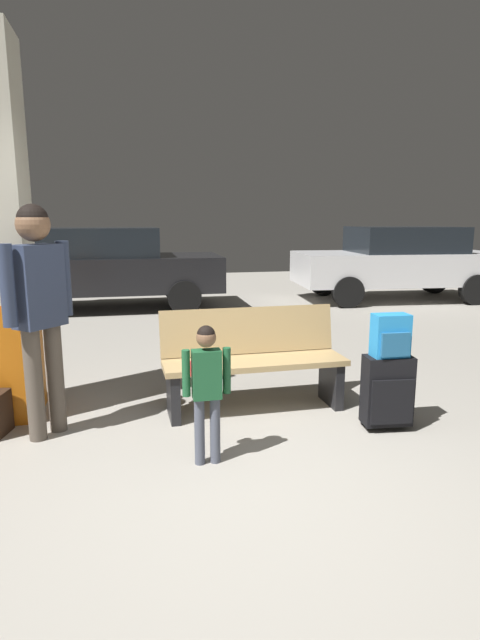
{
  "coord_description": "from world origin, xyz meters",
  "views": [
    {
      "loc": [
        -0.67,
        -2.74,
        1.67
      ],
      "look_at": [
        0.21,
        1.3,
        0.85
      ],
      "focal_mm": 28.69,
      "sensor_mm": 36.0,
      "label": 1
    }
  ],
  "objects_px": {
    "bench": "(253,360)",
    "parked_car_side": "(398,261)",
    "adult": "(39,297)",
    "suitcase": "(387,391)",
    "child": "(206,380)",
    "parked_car_far": "(107,266)",
    "backpack_bright": "(391,336)"
  },
  "relations": [
    {
      "from": "adult",
      "to": "parked_car_far",
      "type": "relative_size",
      "value": 0.43
    },
    {
      "from": "backpack_bright",
      "to": "parked_car_far",
      "type": "relative_size",
      "value": 0.08
    },
    {
      "from": "adult",
      "to": "parked_car_side",
      "type": "distance_m",
      "value": 8.34
    },
    {
      "from": "suitcase",
      "to": "parked_car_far",
      "type": "xyz_separation_m",
      "value": [
        -2.37,
        6.24,
        0.48
      ]
    },
    {
      "from": "suitcase",
      "to": "parked_car_far",
      "type": "relative_size",
      "value": 0.15
    },
    {
      "from": "backpack_bright",
      "to": "adult",
      "type": "xyz_separation_m",
      "value": [
        -2.65,
        0.46,
        0.33
      ]
    },
    {
      "from": "adult",
      "to": "parked_car_side",
      "type": "xyz_separation_m",
      "value": [
        6.13,
        5.65,
        -0.29
      ]
    },
    {
      "from": "suitcase",
      "to": "parked_car_side",
      "type": "relative_size",
      "value": 0.14
    },
    {
      "from": "child",
      "to": "adult",
      "type": "distance_m",
      "value": 1.45
    },
    {
      "from": "adult",
      "to": "child",
      "type": "bearing_deg",
      "value": -32.64
    },
    {
      "from": "backpack_bright",
      "to": "parked_car_far",
      "type": "height_order",
      "value": "parked_car_far"
    },
    {
      "from": "parked_car_side",
      "to": "suitcase",
      "type": "bearing_deg",
      "value": -119.65
    },
    {
      "from": "child",
      "to": "parked_car_far",
      "type": "bearing_deg",
      "value": 97.57
    },
    {
      "from": "adult",
      "to": "parked_car_side",
      "type": "height_order",
      "value": "adult"
    },
    {
      "from": "parked_car_side",
      "to": "child",
      "type": "bearing_deg",
      "value": -127.94
    },
    {
      "from": "bench",
      "to": "adult",
      "type": "height_order",
      "value": "adult"
    },
    {
      "from": "bench",
      "to": "backpack_bright",
      "type": "height_order",
      "value": "backpack_bright"
    },
    {
      "from": "suitcase",
      "to": "child",
      "type": "height_order",
      "value": "child"
    },
    {
      "from": "child",
      "to": "adult",
      "type": "xyz_separation_m",
      "value": [
        -1.15,
        0.74,
        0.5
      ]
    },
    {
      "from": "bench",
      "to": "suitcase",
      "type": "height_order",
      "value": "bench"
    },
    {
      "from": "adult",
      "to": "backpack_bright",
      "type": "bearing_deg",
      "value": -9.89
    },
    {
      "from": "child",
      "to": "parked_car_side",
      "type": "distance_m",
      "value": 8.1
    },
    {
      "from": "backpack_bright",
      "to": "parked_car_side",
      "type": "relative_size",
      "value": 0.08
    },
    {
      "from": "child",
      "to": "parked_car_side",
      "type": "height_order",
      "value": "parked_car_side"
    },
    {
      "from": "parked_car_side",
      "to": "bench",
      "type": "bearing_deg",
      "value": -129.19
    },
    {
      "from": "bench",
      "to": "backpack_bright",
      "type": "distance_m",
      "value": 1.21
    },
    {
      "from": "bench",
      "to": "parked_car_side",
      "type": "bearing_deg",
      "value": 50.81
    },
    {
      "from": "parked_car_far",
      "to": "parked_car_side",
      "type": "distance_m",
      "value": 5.85
    },
    {
      "from": "backpack_bright",
      "to": "child",
      "type": "relative_size",
      "value": 0.35
    },
    {
      "from": "suitcase",
      "to": "adult",
      "type": "xyz_separation_m",
      "value": [
        -2.65,
        0.46,
        0.78
      ]
    },
    {
      "from": "parked_car_far",
      "to": "parked_car_side",
      "type": "bearing_deg",
      "value": -1.3
    },
    {
      "from": "bench",
      "to": "backpack_bright",
      "type": "bearing_deg",
      "value": -36.39
    }
  ]
}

